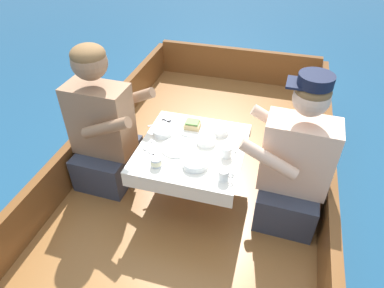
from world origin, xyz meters
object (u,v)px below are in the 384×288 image
at_px(coffee_cup_port, 224,175).
at_px(person_port, 103,130).
at_px(person_starboard, 294,167).
at_px(coffee_cup_starboard, 227,152).
at_px(tin_can, 156,162).
at_px(sandwich, 193,124).

bearing_deg(coffee_cup_port, person_port, 163.62).
bearing_deg(person_port, person_starboard, 1.32).
relative_size(coffee_cup_starboard, tin_can, 1.35).
height_order(person_starboard, coffee_cup_port, person_starboard).
bearing_deg(coffee_cup_port, person_starboard, 33.68).
height_order(person_port, sandwich, person_port).
bearing_deg(coffee_cup_starboard, person_starboard, 7.03).
bearing_deg(sandwich, coffee_cup_starboard, -39.17).
bearing_deg(person_port, coffee_cup_starboard, -2.13).
xyz_separation_m(person_port, person_starboard, (1.25, -0.01, -0.02)).
bearing_deg(coffee_cup_starboard, person_port, 176.27).
xyz_separation_m(person_starboard, coffee_cup_port, (-0.38, -0.25, 0.07)).
bearing_deg(person_port, sandwich, 17.96).
height_order(person_starboard, tin_can, person_starboard).
bearing_deg(person_port, coffee_cup_port, -14.78).
bearing_deg(person_starboard, tin_can, 19.41).
bearing_deg(coffee_cup_port, sandwich, 125.06).
xyz_separation_m(sandwich, tin_can, (-0.10, -0.42, -0.00)).
distance_m(person_port, coffee_cup_port, 0.91).
xyz_separation_m(person_port, coffee_cup_starboard, (0.85, -0.06, 0.05)).
relative_size(person_port, tin_can, 15.18).
distance_m(coffee_cup_starboard, tin_can, 0.42).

